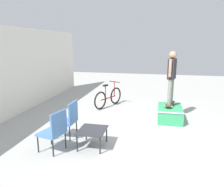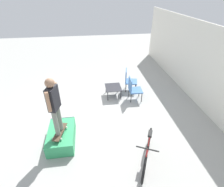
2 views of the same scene
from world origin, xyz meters
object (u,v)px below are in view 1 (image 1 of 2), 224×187
object	(u,v)px
coffee_table	(92,132)
patio_chair_right	(69,118)
bicycle	(108,97)
skate_ramp_box	(170,113)
skateboard_on_ramp	(170,104)
person_skater	(172,73)
patio_chair_left	(55,130)

from	to	relation	value
coffee_table	patio_chair_right	size ratio (longest dim) A/B	0.76
coffee_table	bicycle	world-z (taller)	bicycle
skate_ramp_box	patio_chair_right	xyz separation A→B (m)	(-1.98, 2.69, 0.33)
skateboard_on_ramp	patio_chair_right	size ratio (longest dim) A/B	0.79
person_skater	patio_chair_right	xyz separation A→B (m)	(-2.10, 2.68, -0.98)
skate_ramp_box	patio_chair_left	world-z (taller)	patio_chair_left
person_skater	patio_chair_right	bearing A→B (deg)	144.19
coffee_table	patio_chair_right	world-z (taller)	patio_chair_right
skateboard_on_ramp	coffee_table	bearing A→B (deg)	156.04
person_skater	patio_chair_right	distance (m)	3.54
person_skater	skate_ramp_box	bearing A→B (deg)	-159.53
skateboard_on_ramp	coffee_table	world-z (taller)	skateboard_on_ramp
skate_ramp_box	patio_chair_left	xyz separation A→B (m)	(-2.78, 2.69, 0.33)
person_skater	skateboard_on_ramp	bearing A→B (deg)	-73.93
skateboard_on_ramp	person_skater	distance (m)	1.01
coffee_table	bicycle	xyz separation A→B (m)	(3.43, 0.39, -0.02)
skateboard_on_ramp	patio_chair_left	world-z (taller)	patio_chair_left
skateboard_on_ramp	patio_chair_right	bearing A→B (deg)	141.70
coffee_table	patio_chair_left	xyz separation A→B (m)	(-0.41, 0.77, 0.16)
coffee_table	patio_chair_right	distance (m)	0.87
skateboard_on_ramp	person_skater	size ratio (longest dim) A/B	0.46
coffee_table	patio_chair_left	bearing A→B (deg)	118.18
skateboard_on_ramp	patio_chair_left	bearing A→B (deg)	150.81
skate_ramp_box	coffee_table	bearing A→B (deg)	140.91
coffee_table	bicycle	bearing A→B (deg)	6.49
skate_ramp_box	patio_chair_left	size ratio (longest dim) A/B	1.29
person_skater	coffee_table	size ratio (longest dim) A/B	2.26
patio_chair_left	patio_chair_right	world-z (taller)	same
patio_chair_left	bicycle	size ratio (longest dim) A/B	0.64
coffee_table	bicycle	size ratio (longest dim) A/B	0.49
patio_chair_left	patio_chair_right	bearing A→B (deg)	-166.07
skateboard_on_ramp	bicycle	xyz separation A→B (m)	(0.95, 2.30, -0.14)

